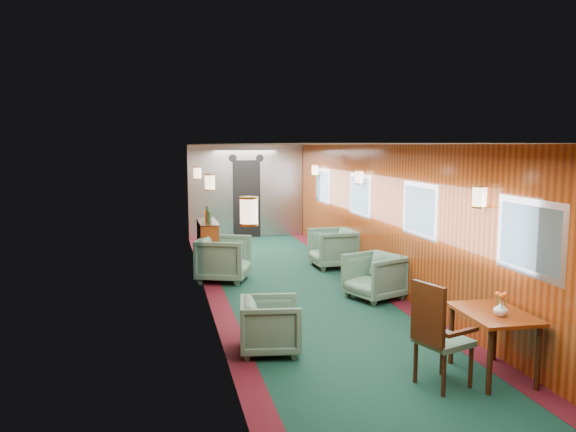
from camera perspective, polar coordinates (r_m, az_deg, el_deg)
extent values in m
plane|color=#0C2E23|center=(9.05, 1.50, -8.07)|extent=(12.00, 12.00, 0.00)
cube|color=white|center=(8.73, 1.55, 6.98)|extent=(3.00, 12.00, 0.10)
cube|color=white|center=(8.73, 1.55, 7.05)|extent=(1.20, 12.00, 0.06)
cube|color=maroon|center=(14.67, -4.31, 2.58)|extent=(3.00, 0.10, 2.40)
cube|color=maroon|center=(8.57, -8.25, -0.82)|extent=(0.10, 12.00, 2.40)
cube|color=maroon|center=(9.29, 10.52, -0.23)|extent=(0.10, 12.00, 2.40)
cube|color=#3C0C13|center=(8.82, -7.12, -8.51)|extent=(0.30, 12.00, 0.01)
cube|color=#3C0C13|center=(9.47, 9.51, -7.46)|extent=(0.30, 12.00, 0.01)
cube|color=#A5A7AC|center=(14.59, -4.27, 2.55)|extent=(2.98, 0.12, 2.38)
cube|color=black|center=(14.53, -4.21, 1.74)|extent=(0.70, 0.06, 2.00)
cylinder|color=black|center=(14.42, -5.64, 5.87)|extent=(0.20, 0.04, 0.20)
cylinder|color=black|center=(14.53, -2.88, 5.90)|extent=(0.20, 0.04, 0.20)
cube|color=silver|center=(6.23, 23.32, -2.03)|extent=(0.02, 1.10, 0.80)
cube|color=#435B65|center=(6.23, 23.26, -2.04)|extent=(0.01, 0.96, 0.66)
cube|color=silver|center=(8.36, 13.20, 0.60)|extent=(0.02, 1.10, 0.80)
cube|color=#435B65|center=(8.36, 13.16, 0.59)|extent=(0.01, 0.96, 0.66)
cube|color=silver|center=(10.65, 7.30, 2.12)|extent=(0.02, 1.10, 0.80)
cube|color=#435B65|center=(10.65, 7.26, 2.12)|extent=(0.01, 0.96, 0.66)
cube|color=silver|center=(13.02, 3.51, 3.10)|extent=(0.02, 1.10, 0.80)
cube|color=#435B65|center=(13.01, 3.48, 3.09)|extent=(0.01, 0.96, 0.66)
cylinder|color=#FFE5C6|center=(5.05, -3.99, 0.51)|extent=(0.16, 0.16, 0.24)
cylinder|color=gold|center=(5.07, -3.98, -0.84)|extent=(0.17, 0.17, 0.02)
cylinder|color=#FFE5C6|center=(6.80, 18.89, 1.87)|extent=(0.16, 0.16, 0.24)
cylinder|color=gold|center=(6.81, 18.85, 0.87)|extent=(0.17, 0.17, 0.02)
cylinder|color=#FFE5C6|center=(9.01, -7.94, 3.42)|extent=(0.16, 0.16, 0.24)
cylinder|color=gold|center=(9.02, -7.93, 2.66)|extent=(0.17, 0.17, 0.02)
cylinder|color=#FFE5C6|center=(10.41, 7.25, 3.94)|extent=(0.16, 0.16, 0.24)
cylinder|color=gold|center=(10.41, 7.24, 3.28)|extent=(0.17, 0.17, 0.02)
cylinder|color=#FFE5C6|center=(11.99, -9.19, 4.34)|extent=(0.16, 0.16, 0.24)
cylinder|color=gold|center=(12.00, -9.18, 3.77)|extent=(0.17, 0.17, 0.02)
cylinder|color=#FFE5C6|center=(13.26, 2.78, 4.69)|extent=(0.16, 0.16, 0.24)
cylinder|color=gold|center=(13.26, 2.78, 4.17)|extent=(0.17, 0.17, 0.02)
cube|color=maroon|center=(6.22, 20.18, -9.29)|extent=(0.68, 0.94, 0.04)
cylinder|color=#341B0B|center=(5.88, 19.81, -13.77)|extent=(0.06, 0.06, 0.65)
cylinder|color=#341B0B|center=(6.14, 24.07, -13.06)|extent=(0.06, 0.06, 0.65)
cylinder|color=#341B0B|center=(6.53, 16.28, -11.50)|extent=(0.06, 0.06, 0.65)
cylinder|color=#341B0B|center=(6.77, 20.24, -10.99)|extent=(0.06, 0.06, 0.65)
cube|color=#1D4437|center=(5.91, 15.54, -12.15)|extent=(0.58, 0.58, 0.06)
cube|color=#341B0B|center=(5.65, 14.05, -9.61)|extent=(0.18, 0.41, 0.59)
cube|color=#1D4437|center=(5.69, 14.21, -10.14)|extent=(0.12, 0.31, 0.36)
cube|color=#341B0B|center=(5.72, 17.29, -11.21)|extent=(0.41, 0.18, 0.04)
cube|color=#341B0B|center=(6.01, 13.98, -10.18)|extent=(0.41, 0.18, 0.04)
cylinder|color=#341B0B|center=(5.75, 15.54, -15.30)|extent=(0.04, 0.04, 0.43)
cylinder|color=#341B0B|center=(6.01, 18.07, -14.37)|extent=(0.04, 0.04, 0.43)
cylinder|color=#341B0B|center=(5.99, 12.83, -14.27)|extent=(0.04, 0.04, 0.43)
cylinder|color=#341B0B|center=(6.24, 15.38, -13.44)|extent=(0.04, 0.04, 0.43)
cube|color=maroon|center=(10.58, -8.16, -3.20)|extent=(0.32, 1.08, 0.97)
cube|color=#341B0B|center=(10.51, -8.16, -0.60)|extent=(0.34, 1.10, 0.02)
cylinder|color=#264C30|center=(10.23, -7.99, -0.13)|extent=(0.07, 0.07, 0.22)
cylinder|color=#264C30|center=(10.60, -8.16, 0.28)|extent=(0.06, 0.06, 0.28)
cylinder|color=gold|center=(10.82, -8.25, 0.16)|extent=(0.08, 0.08, 0.18)
imported|color=silver|center=(6.07, 20.81, -8.82)|extent=(0.17, 0.17, 0.15)
imported|color=#1D4437|center=(6.60, -1.79, -11.06)|extent=(0.79, 0.77, 0.63)
imported|color=#1D4437|center=(9.98, -6.52, -4.34)|extent=(1.11, 1.09, 0.79)
imported|color=#1D4437|center=(8.88, 8.78, -6.09)|extent=(1.00, 0.99, 0.71)
imported|color=#1D4437|center=(11.04, 4.56, -3.27)|extent=(0.86, 0.84, 0.76)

